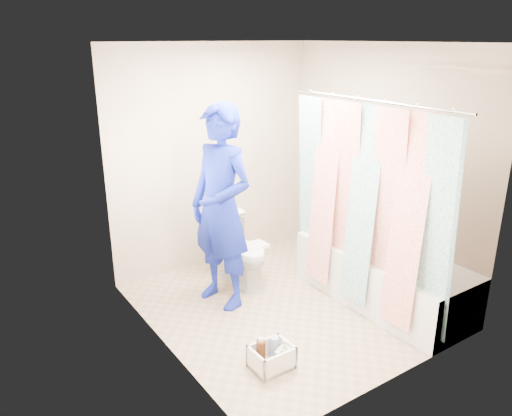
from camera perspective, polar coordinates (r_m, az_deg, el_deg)
floor at (r=4.87m, az=3.29°, el=-11.17°), size 2.60×2.60×0.00m
ceiling at (r=4.21m, az=3.94°, el=18.37°), size 2.40×2.60×0.02m
wall_back at (r=5.44m, az=-4.83°, el=5.72°), size 2.40×0.02×2.40m
wall_front at (r=3.51m, az=16.65°, el=-2.61°), size 2.40×0.02×2.40m
wall_left at (r=3.81m, az=-10.88°, el=-0.43°), size 0.02×2.60×2.40m
wall_right at (r=5.19m, az=14.19°, el=4.55°), size 0.02×2.60×2.40m
bathtub at (r=4.99m, az=14.23°, el=-7.47°), size 0.70×1.75×0.50m
curtain_rod at (r=4.27m, az=13.04°, el=11.90°), size 0.02×1.90×0.02m
shower_curtain at (r=4.48m, az=12.16°, el=0.02°), size 0.06×1.75×1.80m
toilet at (r=5.17m, az=-1.73°, el=-4.82°), size 0.43×0.71×0.71m
tank_lid at (r=5.06m, az=-1.00°, el=-4.60°), size 0.44×0.21×0.03m
tank_internals at (r=5.17m, az=-3.34°, el=-0.72°), size 0.17×0.06×0.23m
plumber at (r=4.58m, az=-4.00°, el=-0.00°), size 0.61×0.79×1.91m
cleaning_caddy at (r=4.04m, az=1.92°, el=-16.70°), size 0.31×0.25×0.24m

